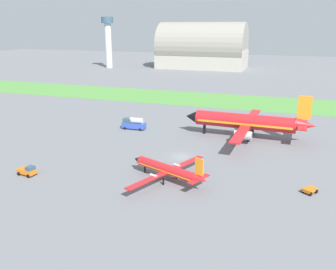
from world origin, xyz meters
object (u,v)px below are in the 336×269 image
object	(u,v)px
airplane_foreground_turboprop	(168,169)
baggage_cart_by_runway	(310,190)
fuel_truck_midfield	(134,124)
pushback_tug_near_gate	(28,171)
airplane_midfield_jet	(247,122)
control_tower	(108,38)

from	to	relation	value
airplane_foreground_turboprop	baggage_cart_by_runway	distance (m)	25.05
baggage_cart_by_runway	fuel_truck_midfield	bearing A→B (deg)	-85.37
pushback_tug_near_gate	fuel_truck_midfield	distance (m)	36.70
airplane_midfield_jet	pushback_tug_near_gate	xyz separation A→B (m)	(-36.60, -38.10, -3.34)
airplane_foreground_turboprop	fuel_truck_midfield	bearing A→B (deg)	-33.65
airplane_midfield_jet	control_tower	distance (m)	172.95
airplane_foreground_turboprop	fuel_truck_midfield	xyz separation A→B (m)	(-20.47, 29.79, -0.67)
pushback_tug_near_gate	fuel_truck_midfield	xyz separation A→B (m)	(5.87, 36.22, 0.67)
airplane_midfield_jet	control_tower	world-z (taller)	control_tower
pushback_tug_near_gate	airplane_midfield_jet	bearing A→B (deg)	53.94
airplane_midfield_jet	fuel_truck_midfield	world-z (taller)	airplane_midfield_jet
airplane_foreground_turboprop	control_tower	bearing A→B (deg)	-36.83
pushback_tug_near_gate	baggage_cart_by_runway	bearing A→B (deg)	18.51
pushback_tug_near_gate	airplane_foreground_turboprop	bearing A→B (deg)	21.50
baggage_cart_by_runway	control_tower	world-z (taller)	control_tower
fuel_truck_midfield	control_tower	world-z (taller)	control_tower
airplane_foreground_turboprop	fuel_truck_midfield	world-z (taller)	airplane_foreground_turboprop
airplane_foreground_turboprop	airplane_midfield_jet	bearing A→B (deg)	-86.09
airplane_midfield_jet	control_tower	bearing A→B (deg)	-48.24
baggage_cart_by_runway	control_tower	bearing A→B (deg)	-107.20
fuel_truck_midfield	baggage_cart_by_runway	world-z (taller)	fuel_truck_midfield
airplane_midfield_jet	pushback_tug_near_gate	size ratio (longest dim) A/B	8.78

